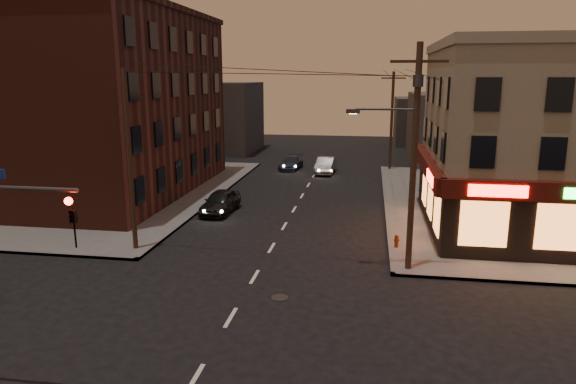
% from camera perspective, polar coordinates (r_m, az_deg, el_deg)
% --- Properties ---
extents(ground, '(120.00, 120.00, 0.00)m').
position_cam_1_polar(ground, '(19.70, -6.39, -13.71)').
color(ground, black).
rests_on(ground, ground).
extents(sidewalk_ne, '(24.00, 28.00, 0.15)m').
position_cam_1_polar(sidewalk_ne, '(39.24, 28.40, -1.57)').
color(sidewalk_ne, '#514F4C').
rests_on(sidewalk_ne, ground).
extents(sidewalk_nw, '(24.00, 28.00, 0.15)m').
position_cam_1_polar(sidewalk_nw, '(43.49, -22.85, 0.25)').
color(sidewalk_nw, '#514F4C').
rests_on(sidewalk_nw, ground).
extents(pizza_building, '(15.85, 12.85, 10.50)m').
position_cam_1_polar(pizza_building, '(32.51, 29.07, 5.16)').
color(pizza_building, gray).
rests_on(pizza_building, sidewalk_ne).
extents(brick_apartment, '(12.00, 20.00, 13.00)m').
position_cam_1_polar(brick_apartment, '(40.90, -19.43, 9.12)').
color(brick_apartment, '#4C2218').
rests_on(brick_apartment, sidewalk_nw).
extents(bg_building_ne_a, '(10.00, 12.00, 7.00)m').
position_cam_1_polar(bg_building_ne_a, '(55.95, 18.60, 6.74)').
color(bg_building_ne_a, '#3F3D3A').
rests_on(bg_building_ne_a, ground).
extents(bg_building_nw, '(9.00, 10.00, 8.00)m').
position_cam_1_polar(bg_building_nw, '(61.79, -7.80, 8.26)').
color(bg_building_nw, '#3F3D3A').
rests_on(bg_building_nw, ground).
extents(bg_building_ne_b, '(8.00, 8.00, 6.00)m').
position_cam_1_polar(bg_building_ne_b, '(69.56, 15.11, 7.61)').
color(bg_building_ne_b, '#3F3D3A').
rests_on(bg_building_ne_b, ground).
extents(utility_pole_main, '(4.20, 0.44, 10.00)m').
position_cam_1_polar(utility_pole_main, '(23.02, 13.60, 4.94)').
color(utility_pole_main, '#382619').
rests_on(utility_pole_main, sidewalk_ne).
extents(utility_pole_far, '(0.26, 0.26, 9.00)m').
position_cam_1_polar(utility_pole_far, '(49.16, 11.44, 7.75)').
color(utility_pole_far, '#382619').
rests_on(utility_pole_far, sidewalk_ne).
extents(utility_pole_west, '(0.24, 0.24, 9.00)m').
position_cam_1_polar(utility_pole_west, '(26.52, -17.16, 3.30)').
color(utility_pole_west, '#382619').
rests_on(utility_pole_west, sidewalk_nw).
extents(sedan_near, '(2.01, 4.44, 1.48)m').
position_cam_1_polar(sedan_near, '(33.76, -7.52, -1.07)').
color(sedan_near, black).
rests_on(sedan_near, ground).
extents(sedan_mid, '(1.80, 4.47, 1.44)m').
position_cam_1_polar(sedan_mid, '(47.28, 4.19, 2.97)').
color(sedan_mid, slate).
rests_on(sedan_mid, ground).
extents(sedan_far, '(2.09, 4.35, 1.22)m').
position_cam_1_polar(sedan_far, '(49.21, 0.34, 3.26)').
color(sedan_far, '#1C2438').
rests_on(sedan_far, ground).
extents(fire_hydrant, '(0.30, 0.30, 0.68)m').
position_cam_1_polar(fire_hydrant, '(27.01, 11.96, -5.26)').
color(fire_hydrant, maroon).
rests_on(fire_hydrant, sidewalk_ne).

